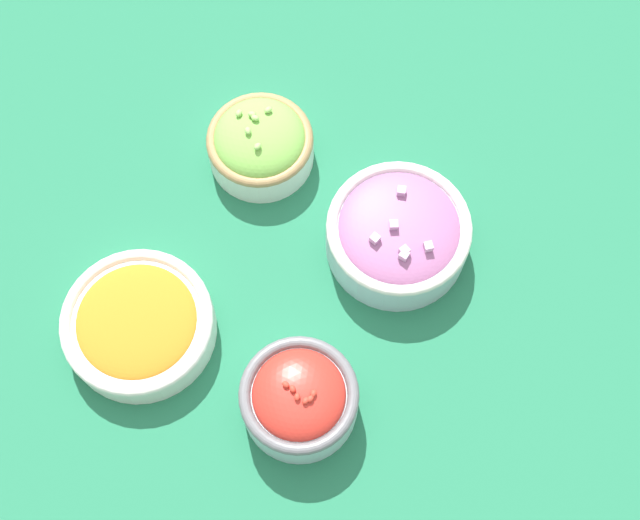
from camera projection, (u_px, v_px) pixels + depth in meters
name	position (u px, v px, depth m)	size (l,w,h in m)	color
ground_plane	(320.00, 270.00, 0.97)	(3.00, 3.00, 0.00)	#23704C
bowl_red_onion	(398.00, 233.00, 0.95)	(0.15, 0.15, 0.07)	#B2C1CC
bowl_cherry_tomatoes	(299.00, 398.00, 0.88)	(0.12, 0.12, 0.08)	#B2C1CC
bowl_carrots	(138.00, 324.00, 0.93)	(0.16, 0.16, 0.05)	silver
bowl_lettuce	(260.00, 143.00, 1.00)	(0.12, 0.12, 0.07)	silver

